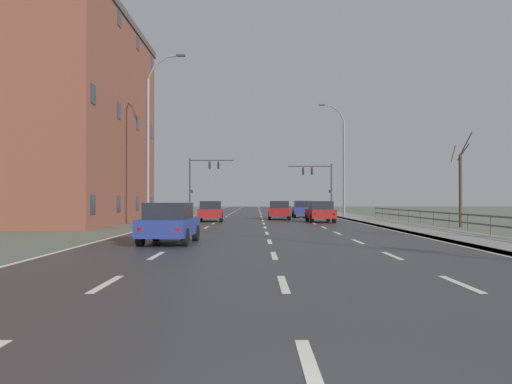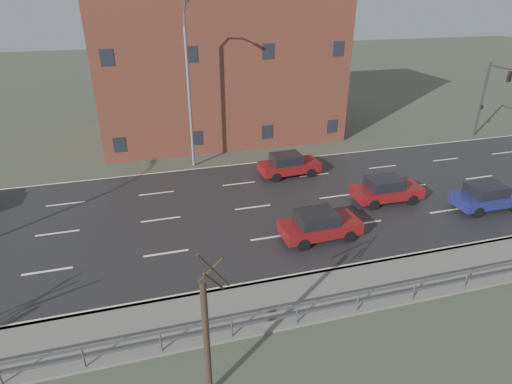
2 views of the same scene
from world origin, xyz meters
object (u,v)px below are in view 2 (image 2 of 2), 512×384
at_px(traffic_signal_left, 496,89).
at_px(car_mid_centre, 487,196).
at_px(brick_building, 217,46).
at_px(street_lamp_left_bank, 189,91).
at_px(car_near_right, 319,225).
at_px(car_far_left, 288,164).
at_px(car_far_right, 386,190).

distance_m(traffic_signal_left, car_mid_centre, 14.56).
xyz_separation_m(traffic_signal_left, brick_building, (-8.31, -21.56, 3.13)).
relative_size(street_lamp_left_bank, car_near_right, 2.70).
relative_size(car_far_left, brick_building, 0.21).
xyz_separation_m(street_lamp_left_bank, car_mid_centre, (11.28, 15.60, -4.68)).
height_order(car_near_right, car_far_left, same).
distance_m(traffic_signal_left, car_near_right, 23.24).
height_order(traffic_signal_left, car_near_right, traffic_signal_left).
xyz_separation_m(street_lamp_left_bank, car_far_right, (8.86, 10.40, -4.68)).
height_order(traffic_signal_left, brick_building, brick_building).
height_order(street_lamp_left_bank, brick_building, brick_building).
bearing_deg(car_mid_centre, street_lamp_left_bank, -125.40).
height_order(car_far_right, car_mid_centre, same).
distance_m(car_far_right, car_mid_centre, 5.73).
relative_size(car_far_right, brick_building, 0.21).
relative_size(street_lamp_left_bank, car_mid_centre, 2.73).
bearing_deg(brick_building, car_near_right, 4.03).
relative_size(street_lamp_left_bank, brick_building, 0.57).
height_order(street_lamp_left_bank, car_far_right, street_lamp_left_bank).
height_order(car_near_right, brick_building, brick_building).
bearing_deg(street_lamp_left_bank, traffic_signal_left, 88.34).
xyz_separation_m(street_lamp_left_bank, brick_building, (-7.58, 3.43, 1.96)).
height_order(street_lamp_left_bank, traffic_signal_left, street_lamp_left_bank).
bearing_deg(car_near_right, brick_building, -177.92).
bearing_deg(car_mid_centre, brick_building, -146.70).
bearing_deg(car_far_left, car_near_right, -11.36).
height_order(traffic_signal_left, car_far_right, traffic_signal_left).
bearing_deg(traffic_signal_left, car_mid_centre, -41.64).
xyz_separation_m(car_near_right, car_far_left, (-8.22, 1.28, 0.00)).
xyz_separation_m(car_far_right, brick_building, (-16.45, -6.97, 6.64)).
bearing_deg(car_near_right, car_far_right, 114.59).
bearing_deg(brick_building, car_far_left, 13.44).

